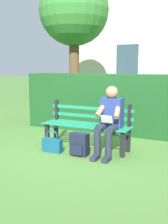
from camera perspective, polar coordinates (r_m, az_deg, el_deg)
The scene contains 7 objects.
ground at distance 5.19m, azimuth 0.48°, elevation -7.69°, with size 60.00×60.00×0.00m, color #477533.
park_bench at distance 5.13m, azimuth 0.77°, elevation -2.89°, with size 1.68×0.49×0.87m.
person_seated at distance 4.76m, azimuth 5.33°, elevation -1.37°, with size 0.44×0.73×1.20m.
hedge_backdrop at distance 6.35m, azimuth 8.78°, elevation 2.02°, with size 4.87×0.79×1.48m.
tree at distance 9.03m, azimuth -2.49°, elevation 19.87°, with size 2.26×2.15×4.31m.
backpack at distance 4.78m, azimuth -0.97°, elevation -6.82°, with size 0.31×0.25×0.39m.
handbag at distance 5.01m, azimuth -6.66°, elevation -6.78°, with size 0.37×0.13×0.41m.
Camera 1 is at (-2.11, 4.49, 1.54)m, focal length 43.75 mm.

